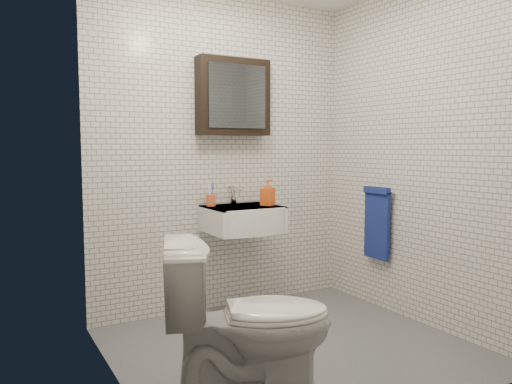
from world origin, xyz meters
The scene contains 9 objects.
ground centered at (0.00, 0.00, 0.01)m, with size 2.20×2.00×0.01m, color #54565C.
room_shell centered at (0.00, 0.00, 1.47)m, with size 2.22×2.02×2.51m.
washbasin centered at (0.05, 0.73, 0.76)m, with size 0.55×0.50×0.20m.
faucet centered at (0.05, 0.93, 0.92)m, with size 0.06×0.20×0.15m.
mirror_cabinet centered at (0.05, 0.93, 1.70)m, with size 0.60×0.15×0.60m.
towel_rail centered at (1.04, 0.35, 0.72)m, with size 0.09×0.30×0.58m.
toothbrush_cup centered at (-0.16, 0.90, 0.90)m, with size 0.09×0.09×0.20m.
soap_bottle centered at (0.24, 0.72, 0.95)m, with size 0.09×0.09×0.20m, color orange.
toilet centered at (-0.58, -0.48, 0.43)m, with size 0.48×0.84×0.85m, color white.
Camera 1 is at (-1.74, -2.63, 1.31)m, focal length 35.00 mm.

